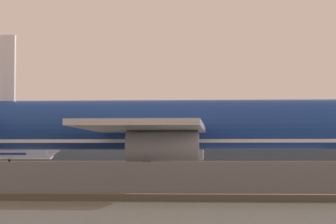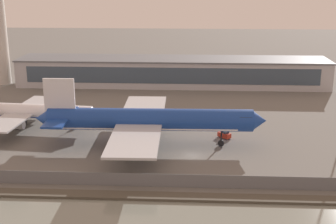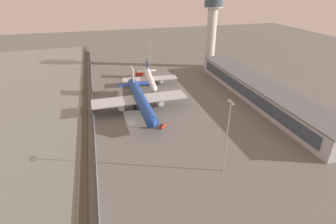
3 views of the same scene
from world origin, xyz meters
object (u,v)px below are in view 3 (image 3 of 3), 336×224
Objects in this scene: apron_light_mast_apron_west at (227,134)px; apron_light_mast_apron_east at (150,55)px; cargo_jet_blue at (140,99)px; baggage_tug at (163,126)px; ops_van at (140,74)px; control_tower at (212,27)px; passenger_jet_white at (150,79)px.

apron_light_mast_apron_east is (-109.52, -0.68, -2.11)m from apron_light_mast_apron_west.
cargo_jet_blue is 19.99m from baggage_tug.
apron_light_mast_apron_east is at bearing 163.36° from cargo_jet_blue.
ops_van is 0.26× the size of apron_light_mast_apron_east.
apron_light_mast_apron_west reaches higher than cargo_jet_blue.
control_tower is (-7.41, 52.44, 26.76)m from ops_van.
control_tower is at bearing 133.99° from cargo_jet_blue.
passenger_jet_white is (-32.29, 11.39, -1.68)m from cargo_jet_blue.
control_tower is at bearing 144.53° from baggage_tug.
ops_van is 59.33m from control_tower.
apron_light_mast_apron_east is (-26.03, 6.03, 7.55)m from passenger_jet_white.
baggage_tug is at bearing -2.15° from ops_van.
ops_van is 0.11× the size of control_tower.
ops_van is (-69.87, 2.62, 0.47)m from baggage_tug.
apron_light_mast_apron_east is at bearing 171.52° from baggage_tug.
apron_light_mast_apron_east reaches higher than cargo_jet_blue.
cargo_jet_blue is 52.47m from ops_van.
cargo_jet_blue is 2.09× the size of apron_light_mast_apron_west.
passenger_jet_white is 61.14m from control_tower.
cargo_jet_blue is at bearing -19.43° from passenger_jet_white.
passenger_jet_white is 51.03m from baggage_tug.
cargo_jet_blue reaches higher than passenger_jet_white.
baggage_tug is at bearing -6.08° from passenger_jet_white.
control_tower reaches higher than cargo_jet_blue.
passenger_jet_white is 19.69m from ops_van.
control_tower is (-58.94, 61.06, 21.98)m from cargo_jet_blue.
baggage_tug is (50.62, -5.39, -3.56)m from passenger_jet_white.
apron_light_mast_apron_east is at bearing 166.95° from passenger_jet_white.
passenger_jet_white is at bearing 8.18° from ops_van.
control_tower reaches higher than baggage_tug.
cargo_jet_blue reaches higher than ops_van.
baggage_tug is 69.92m from ops_van.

